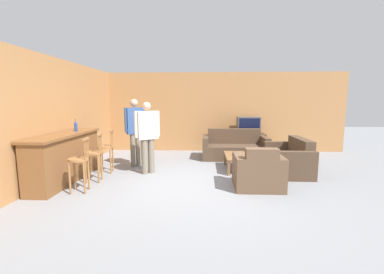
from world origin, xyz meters
The scene contains 17 objects.
ground_plane centered at (0.00, 0.00, 0.00)m, with size 24.00×24.00×0.00m, color gray.
wall_back centered at (0.00, 3.65, 1.30)m, with size 9.40×0.08×2.60m.
wall_left centered at (-3.11, 1.32, 1.30)m, with size 0.08×8.65×2.60m.
bar_counter centered at (-2.77, 0.18, 0.51)m, with size 0.55×2.22×1.00m.
bar_chair_near centered at (-2.16, -0.46, 0.54)m, with size 0.41×0.41×1.01m.
bar_chair_mid centered at (-2.16, 0.16, 0.54)m, with size 0.41×0.41×1.01m.
bar_chair_far centered at (-2.16, 0.85, 0.54)m, with size 0.41×0.41×1.01m.
couch_far centered at (1.01, 2.49, 0.30)m, with size 1.87×0.86×0.85m.
armchair_near centered at (1.17, -0.09, 0.30)m, with size 0.90×0.82×0.83m.
loveseat_right centered at (2.13, 1.06, 0.30)m, with size 0.79×1.46×0.81m.
coffee_table centered at (0.90, 1.22, 0.31)m, with size 0.52×1.08×0.36m.
tv_unit centered at (1.52, 3.24, 0.32)m, with size 1.05×0.53×0.64m.
tv centered at (1.52, 3.23, 0.91)m, with size 0.70×0.45×0.54m.
bottle centered at (-2.76, 0.65, 1.12)m, with size 0.07×0.07×0.26m.
book_on_table centered at (0.93, 1.24, 0.38)m, with size 0.25×0.22×0.03m.
person_by_window centered at (-1.64, 1.47, 0.99)m, with size 0.45×0.35×1.72m.
person_by_counter centered at (-1.18, 0.83, 0.93)m, with size 0.52×0.42×1.65m.
Camera 1 is at (0.12, -4.94, 1.68)m, focal length 24.00 mm.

